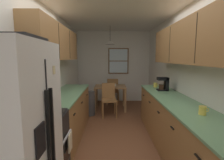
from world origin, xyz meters
The scene contains 24 objects.
ground_plane centered at (0.00, 1.00, 0.00)m, with size 12.00×12.00×0.00m, color brown.
wall_left centered at (-1.35, 1.00, 1.27)m, with size 0.10×9.00×2.55m, color white.
wall_right centered at (1.35, 1.00, 1.27)m, with size 0.10×9.00×2.55m, color white.
wall_back centered at (0.00, 3.65, 1.27)m, with size 4.40×0.10×2.55m, color white.
ceiling_slab centered at (0.00, 1.00, 2.59)m, with size 4.40×9.00×0.08m, color white.
refrigerator centered at (-0.95, -1.32, 0.86)m, with size 0.74×0.74×1.73m.
stove_range centered at (-0.99, -0.63, 0.47)m, with size 0.66×0.60×1.10m.
microwave_over_range centered at (-1.11, -0.63, 1.69)m, with size 0.39×0.61×0.30m.
counter_left centered at (-1.00, 0.76, 0.45)m, with size 0.64×2.19×0.90m.
upper_cabinets_left centered at (-1.14, 0.71, 1.88)m, with size 0.33×2.27×0.64m.
counter_right centered at (1.00, 0.13, 0.45)m, with size 0.64×3.23×0.90m.
upper_cabinets_right centered at (1.14, 0.08, 1.84)m, with size 0.33×2.91×0.69m.
dining_table centered at (-0.12, 2.56, 0.61)m, with size 0.94×0.73×0.74m.
dining_chair_near centered at (-0.16, 1.99, 0.50)m, with size 0.44×0.44×0.90m.
dining_chair_far centered at (-0.03, 3.13, 0.50)m, with size 0.44×0.44×0.90m.
pendant_light centered at (-0.12, 2.56, 2.04)m, with size 0.29×0.29×0.56m.
back_window centered at (0.18, 3.58, 1.48)m, with size 0.73×0.05×0.93m.
trash_bin centered at (-0.70, 2.03, 0.33)m, with size 0.30×0.30×0.67m, color #3F3F42.
storage_canister centered at (-1.00, -0.17, 1.01)m, with size 0.11×0.11×0.21m.
dish_towel centered at (-0.64, -0.48, 0.50)m, with size 0.02×0.16×0.24m, color beige.
coffee_maker centered at (1.04, 1.00, 1.05)m, with size 0.22×0.18×0.28m.
mug_by_coffeemaker centered at (1.03, -0.57, 0.95)m, with size 0.13×0.09×0.11m.
mug_spare centered at (0.97, 1.41, 0.95)m, with size 0.13×0.09×0.10m.
table_serving_bowl centered at (-0.04, 2.59, 0.77)m, with size 0.21×0.21×0.06m, color silver.
Camera 1 is at (-0.10, -2.58, 1.60)m, focal length 27.09 mm.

